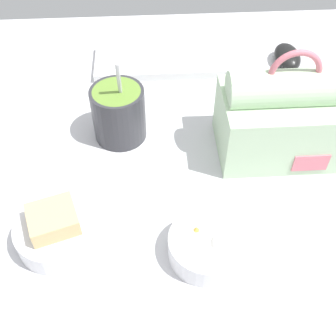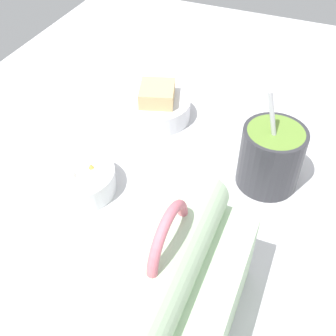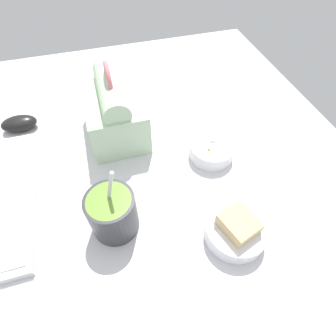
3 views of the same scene
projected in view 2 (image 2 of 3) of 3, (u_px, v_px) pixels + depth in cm
name	position (u px, v px, depth cm)	size (l,w,h in cm)	color
desk_surface	(195.00, 198.00, 66.82)	(140.00, 110.00, 2.00)	silver
lunch_bag	(168.00, 292.00, 45.46)	(21.51, 14.41, 20.50)	#B7D6AD
soup_cup	(271.00, 156.00, 64.48)	(9.65, 9.65, 17.06)	#333338
bento_bowl_sandwich	(157.00, 106.00, 78.80)	(12.35, 12.35, 6.83)	silver
bento_bowl_snacks	(80.00, 179.00, 65.42)	(11.29, 11.29, 4.98)	silver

